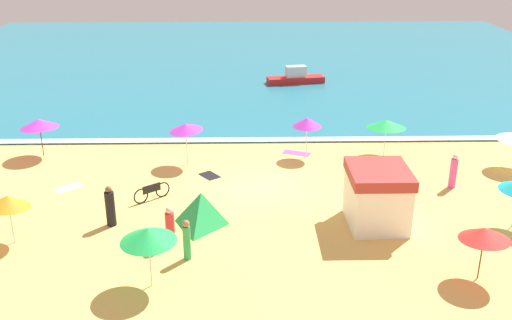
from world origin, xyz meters
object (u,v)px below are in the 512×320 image
Objects in this scene: beach_umbrella_7 at (8,201)px; beachgoer_5 at (187,240)px; lifeguard_cabana at (377,196)px; beach_umbrella_3 at (148,235)px; beach_tent at (202,208)px; beach_umbrella_1 at (485,234)px; beach_umbrella_0 at (386,124)px; beach_umbrella_6 at (307,122)px; small_boat_0 at (296,78)px; beachgoer_6 at (110,207)px; beachgoer_3 at (170,227)px; beach_umbrella_4 at (39,123)px; parked_bicycle at (152,192)px; beachgoer_4 at (453,172)px; beach_umbrella_8 at (186,127)px.

beachgoer_5 is (6.84, -1.34, -0.98)m from beach_umbrella_7.
beach_umbrella_7 is at bearing -175.21° from lifeguard_cabana.
beach_umbrella_7 is at bearing 152.19° from beach_umbrella_3.
lifeguard_cabana is 9.58m from beach_umbrella_3.
beach_umbrella_1 is at bearing -23.60° from beach_tent.
beachgoer_5 is (-9.60, -10.25, -0.98)m from beach_umbrella_0.
beach_umbrella_6 reaches higher than beachgoer_5.
beach_umbrella_6 is 11.54m from beachgoer_5.
beachgoer_5 is 0.35× the size of small_boat_0.
beach_umbrella_6 is 1.26× the size of beachgoer_6.
beach_umbrella_3 is 1.58× the size of beachgoer_3.
beach_umbrella_1 is 11.33m from beach_umbrella_3.
beach_umbrella_4 is 1.22× the size of beach_umbrella_6.
beach_umbrella_4 is 1.54× the size of beachgoer_6.
beach_umbrella_4 is at bearing 140.14° from parked_bicycle.
beach_umbrella_4 is 13.67m from beachgoer_5.
beach_tent is 11.97m from beachgoer_4.
beach_umbrella_7 is 9.93m from beach_umbrella_8.
lifeguard_cabana is at bearing -14.79° from parked_bicycle.
lifeguard_cabana is at bearing -0.82° from beachgoer_6.
beachgoer_5 is at bearing -38.86° from beachgoer_6.
beach_umbrella_8 reaches higher than beachgoer_4.
small_boat_0 is (6.14, 25.39, -0.27)m from beachgoer_5.
lifeguard_cabana is 1.59× the size of beachgoer_6.
parked_bicycle is at bearing -39.86° from beach_umbrella_4.
beach_umbrella_0 reaches higher than beachgoer_4.
beach_umbrella_4 is 20.99m from beachgoer_4.
beachgoer_6 is at bearing -177.87° from beach_tent.
beach_umbrella_3 is 5.09m from beachgoer_6.
beachgoer_3 is (-10.98, 2.52, -0.99)m from beach_umbrella_1.
beach_umbrella_4 is (-16.11, 8.01, 0.55)m from lifeguard_cabana.
beachgoer_5 is at bearing -54.67° from beachgoer_3.
beachgoer_4 is at bearing 12.54° from beachgoer_6.
beach_umbrella_1 is (2.75, -4.03, 0.49)m from lifeguard_cabana.
beach_umbrella_6 reaches higher than beach_umbrella_7.
beach_umbrella_4 is (-18.87, 12.05, 0.06)m from beach_umbrella_1.
beach_umbrella_8 is at bearing 166.03° from beachgoer_4.
beach_umbrella_8 reaches higher than beach_umbrella_6.
beach_umbrella_8 reaches higher than beach_umbrella_4.
small_boat_0 is (5.80, 22.56, -0.16)m from beach_tent.
beachgoer_4 reaches higher than beachgoer_5.
beach_umbrella_3 is at bearing -178.95° from beach_umbrella_1.
beach_umbrella_3 is (-10.67, -11.95, 0.20)m from beach_umbrella_0.
beach_umbrella_0 reaches higher than beachgoer_6.
lifeguard_cabana is 4.91m from beach_umbrella_1.
beach_umbrella_1 reaches higher than small_boat_0.
beachgoer_3 is (6.11, -0.32, -0.99)m from beach_umbrella_7.
beach_umbrella_4 is 0.60× the size of small_boat_0.
beach_umbrella_1 reaches higher than beachgoer_4.
beach_umbrella_3 is 0.95× the size of beach_umbrella_4.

